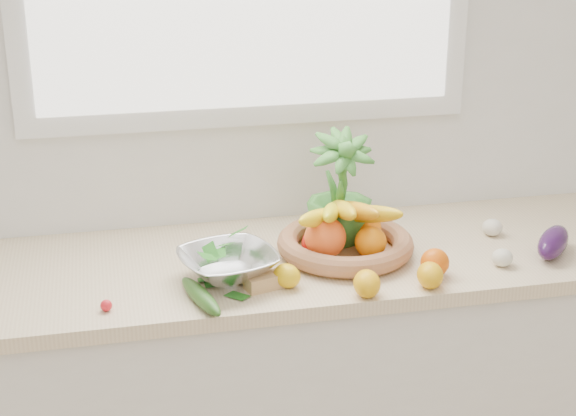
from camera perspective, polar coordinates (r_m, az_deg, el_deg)
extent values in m
cube|color=white|center=(2.55, -2.67, 8.75)|extent=(4.50, 0.02, 2.70)
cube|color=silver|center=(2.64, -1.18, -12.63)|extent=(2.20, 0.58, 0.86)
cube|color=beige|center=(2.42, -1.26, -3.70)|extent=(2.24, 0.62, 0.04)
sphere|color=#DD5606|center=(2.32, 9.47, -3.50)|extent=(0.09, 0.09, 0.08)
ellipsoid|color=#F0A70D|center=(2.19, 5.12, -4.89)|extent=(0.08, 0.09, 0.07)
ellipsoid|color=#E7A20C|center=(2.26, 9.17, -4.31)|extent=(0.08, 0.09, 0.07)
ellipsoid|color=#DEAB0C|center=(2.23, -0.08, -4.40)|extent=(0.09, 0.10, 0.06)
sphere|color=red|center=(2.39, 1.90, -2.33)|extent=(0.09, 0.09, 0.09)
cube|color=tan|center=(2.23, -1.30, -4.74)|extent=(0.13, 0.08, 0.04)
ellipsoid|color=beige|center=(2.59, 16.52, -1.86)|extent=(0.05, 0.05, 0.04)
ellipsoid|color=silver|center=(2.62, 13.07, -1.23)|extent=(0.08, 0.08, 0.05)
ellipsoid|color=beige|center=(2.42, 13.69, -3.13)|extent=(0.06, 0.06, 0.05)
ellipsoid|color=#2D103C|center=(2.52, 16.77, -2.14)|extent=(0.18, 0.19, 0.08)
ellipsoid|color=#1F5218|center=(2.16, -5.66, -5.70)|extent=(0.10, 0.23, 0.04)
sphere|color=red|center=(2.17, -11.67, -6.19)|extent=(0.03, 0.03, 0.03)
imported|color=#3E8731|center=(2.45, 3.37, 1.16)|extent=(0.19, 0.19, 0.33)
cylinder|color=tan|center=(2.43, 3.70, -2.87)|extent=(0.33, 0.33, 0.01)
torus|color=#A9714B|center=(2.42, 3.72, -2.29)|extent=(0.39, 0.39, 0.06)
sphere|color=#FF601F|center=(2.37, 2.42, -1.91)|extent=(0.12, 0.12, 0.11)
sphere|color=orange|center=(2.38, 5.37, -2.19)|extent=(0.09, 0.09, 0.09)
sphere|color=orange|center=(2.48, 5.11, -1.31)|extent=(0.09, 0.09, 0.08)
ellipsoid|color=#223015|center=(2.47, 3.07, -0.91)|extent=(0.10, 0.10, 0.11)
ellipsoid|color=yellow|center=(2.36, 2.10, -0.62)|extent=(0.20, 0.22, 0.11)
ellipsoid|color=yellow|center=(2.37, 2.83, -0.28)|extent=(0.13, 0.25, 0.11)
ellipsoid|color=yellow|center=(2.37, 3.61, -0.12)|extent=(0.06, 0.25, 0.11)
ellipsoid|color=orange|center=(2.39, 4.31, -0.16)|extent=(0.11, 0.25, 0.11)
ellipsoid|color=gold|center=(2.40, 5.11, -0.38)|extent=(0.18, 0.23, 0.11)
cylinder|color=silver|center=(2.28, -3.88, -4.51)|extent=(0.12, 0.12, 0.02)
imported|color=silver|center=(2.26, -3.90, -3.59)|extent=(0.30, 0.30, 0.06)
ellipsoid|color=#18601C|center=(2.25, -3.92, -2.71)|extent=(0.22, 0.22, 0.08)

